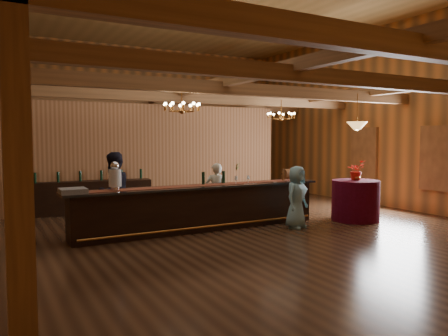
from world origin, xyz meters
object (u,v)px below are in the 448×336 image
tasting_bar (201,207)px  staff_second (113,193)px  raffle_drum (288,174)px  pendant_lamp (357,126)px  round_table (355,200)px  chandelier_right (281,116)px  chandelier_left (182,107)px  bartender (216,192)px  beverage_dispenser (115,176)px  guest (297,197)px  floor_plant (234,180)px  backbar_shelf (91,197)px

tasting_bar → staff_second: 1.97m
tasting_bar → raffle_drum: raffle_drum is taller
pendant_lamp → round_table: bearing=0.0°
chandelier_right → chandelier_left: bearing=-157.3°
chandelier_left → staff_second: size_ratio=0.45×
tasting_bar → bartender: (0.79, 0.76, 0.22)m
beverage_dispenser → round_table: beverage_dispenser is taller
guest → floor_plant: 4.88m
tasting_bar → round_table: 4.03m
backbar_shelf → round_table: round_table is taller
staff_second → floor_plant: 5.90m
backbar_shelf → chandelier_right: bearing=-10.0°
beverage_dispenser → pendant_lamp: size_ratio=0.67×
raffle_drum → chandelier_right: bearing=59.7°
tasting_bar → beverage_dispenser: bearing=178.5°
round_table → chandelier_right: bearing=103.3°
tasting_bar → backbar_shelf: (-1.74, 3.38, -0.06)m
tasting_bar → chandelier_left: 2.31m
floor_plant → staff_second: bearing=-146.9°
chandelier_left → chandelier_right: (3.84, 1.60, -0.03)m
chandelier_left → pendant_lamp: same height
backbar_shelf → chandelier_right: size_ratio=4.06×
round_table → chandelier_left: (-4.41, 0.82, 2.26)m
raffle_drum → chandelier_left: 3.30m
floor_plant → chandelier_right: bearing=-83.8°
staff_second → beverage_dispenser: bearing=48.8°
round_table → bartender: size_ratio=0.81×
backbar_shelf → chandelier_left: (1.27, -3.42, 2.32)m
chandelier_right → bartender: bearing=-162.7°
beverage_dispenser → round_table: size_ratio=0.51×
backbar_shelf → bartender: bearing=-36.4°
tasting_bar → bartender: 1.12m
chandelier_right → bartender: (-2.57, -0.80, -2.01)m
chandelier_right → guest: size_ratio=0.55×
round_table → floor_plant: bearing=99.9°
chandelier_left → guest: 3.34m
raffle_drum → staff_second: bearing=170.9°
backbar_shelf → tasting_bar: bearing=-53.2°
staff_second → chandelier_right: bearing=159.7°
beverage_dispenser → guest: (3.97, -0.94, -0.58)m
pendant_lamp → guest: 2.54m
round_table → staff_second: 5.97m
tasting_bar → backbar_shelf: bearing=117.1°
raffle_drum → chandelier_right: 2.43m
pendant_lamp → raffle_drum: bearing=151.5°
pendant_lamp → staff_second: 6.14m
chandelier_left → floor_plant: 5.71m
pendant_lamp → staff_second: (-5.76, 1.51, -1.51)m
beverage_dispenser → staff_second: 0.73m
chandelier_left → staff_second: 2.41m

